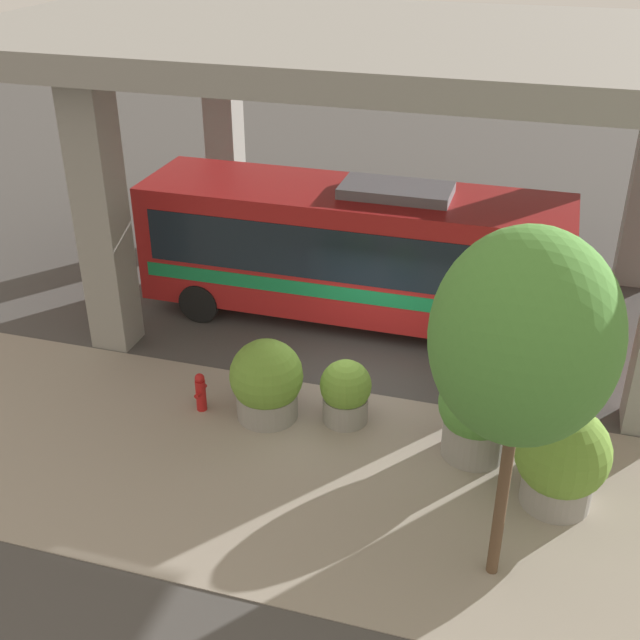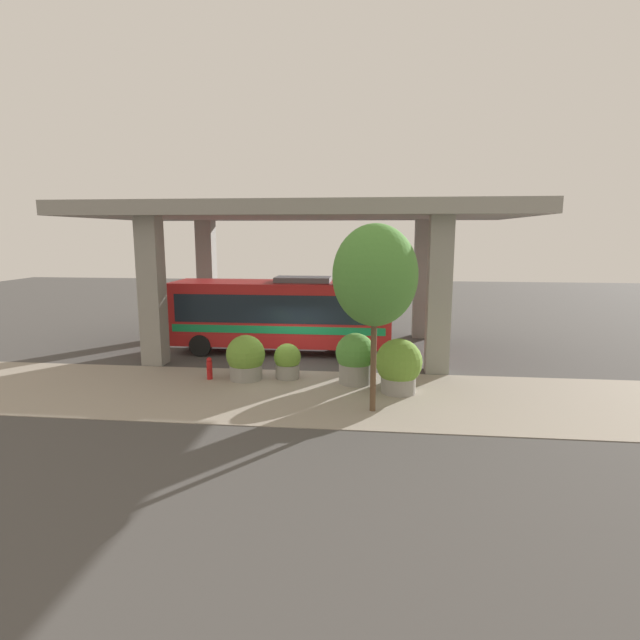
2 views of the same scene
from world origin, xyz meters
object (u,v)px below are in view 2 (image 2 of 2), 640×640
object	(u,v)px
planter_middle	(355,358)
planter_back	(287,361)
planter_front	(246,358)
fire_hydrant	(209,368)
planter_extra	(399,366)
street_tree_near	(375,276)
bus	(282,311)

from	to	relation	value
planter_middle	planter_back	distance (m)	2.66
planter_front	planter_back	world-z (taller)	planter_front
fire_hydrant	planter_front	distance (m)	1.45
planter_front	planter_back	xyz separation A→B (m)	(0.31, -1.56, -0.15)
planter_extra	street_tree_near	bearing A→B (deg)	155.45
planter_extra	planter_back	bearing A→B (deg)	72.31
fire_hydrant	street_tree_near	world-z (taller)	street_tree_near
bus	planter_middle	bearing A→B (deg)	-142.16
planter_extra	bus	bearing A→B (deg)	42.52
planter_front	planter_middle	distance (m)	4.18
planter_front	street_tree_near	bearing A→B (deg)	-121.46
fire_hydrant	planter_middle	bearing A→B (deg)	-88.53
bus	planter_front	distance (m)	4.78
bus	street_tree_near	xyz separation A→B (m)	(-7.58, -4.29, 2.35)
planter_middle	street_tree_near	xyz separation A→B (m)	(-2.92, -0.66, 3.31)
planter_extra	planter_front	bearing A→B (deg)	79.86
fire_hydrant	planter_middle	world-z (taller)	planter_middle
bus	fire_hydrant	bearing A→B (deg)	158.06
planter_back	street_tree_near	size ratio (longest dim) A/B	0.23
fire_hydrant	planter_extra	world-z (taller)	planter_extra
bus	planter_middle	distance (m)	5.99
planter_front	planter_extra	bearing A→B (deg)	-100.14
fire_hydrant	bus	bearing A→B (deg)	-21.94
planter_middle	street_tree_near	distance (m)	4.46
bus	planter_middle	xyz separation A→B (m)	(-4.67, -3.63, -0.97)
planter_middle	planter_extra	xyz separation A→B (m)	(-0.98, -1.55, 0.01)
planter_middle	planter_back	xyz separation A→B (m)	(0.35, 2.62, -0.28)
bus	planter_extra	distance (m)	7.72
planter_front	planter_extra	world-z (taller)	planter_extra
bus	planter_back	world-z (taller)	bus
planter_middle	planter_back	size ratio (longest dim) A/B	1.39
planter_front	street_tree_near	world-z (taller)	street_tree_near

